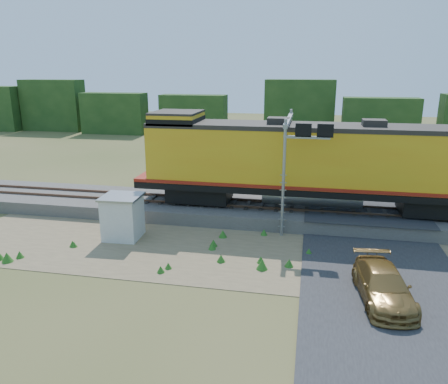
% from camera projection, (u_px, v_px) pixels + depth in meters
% --- Properties ---
extents(ground, '(140.00, 140.00, 0.00)m').
position_uv_depth(ground, '(230.00, 256.00, 21.68)').
color(ground, '#475123').
rests_on(ground, ground).
extents(ballast, '(70.00, 5.00, 0.80)m').
position_uv_depth(ballast, '(248.00, 211.00, 27.23)').
color(ballast, slate).
rests_on(ballast, ground).
extents(rails, '(70.00, 1.54, 0.16)m').
position_uv_depth(rails, '(248.00, 203.00, 27.10)').
color(rails, brown).
rests_on(rails, ballast).
extents(dirt_shoulder, '(26.00, 8.00, 0.03)m').
position_uv_depth(dirt_shoulder, '(194.00, 248.00, 22.52)').
color(dirt_shoulder, '#8C7754').
rests_on(dirt_shoulder, ground).
extents(road, '(7.00, 66.00, 0.86)m').
position_uv_depth(road, '(376.00, 259.00, 21.04)').
color(road, '#38383A').
rests_on(road, ground).
extents(tree_line_north, '(130.00, 3.00, 6.50)m').
position_uv_depth(tree_line_north, '(284.00, 115.00, 56.67)').
color(tree_line_north, '#1C3C16').
rests_on(tree_line_north, ground).
extents(weed_clumps, '(15.00, 6.20, 0.56)m').
position_uv_depth(weed_clumps, '(164.00, 249.00, 22.43)').
color(weed_clumps, '#2A671D').
rests_on(weed_clumps, ground).
extents(locomotive, '(21.29, 3.25, 5.49)m').
position_uv_depth(locomotive, '(308.00, 162.00, 25.67)').
color(locomotive, black).
rests_on(locomotive, rails).
extents(shed, '(2.11, 2.11, 2.40)m').
position_uv_depth(shed, '(123.00, 217.00, 23.63)').
color(shed, silver).
rests_on(shed, ground).
extents(signal_gantry, '(2.56, 6.20, 6.45)m').
position_uv_depth(signal_gantry, '(293.00, 143.00, 24.90)').
color(signal_gantry, gray).
rests_on(signal_gantry, ground).
extents(car, '(2.34, 4.72, 1.32)m').
position_uv_depth(car, '(383.00, 286.00, 17.33)').
color(car, olive).
rests_on(car, ground).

